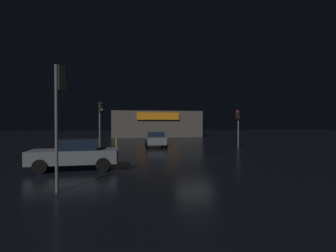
{
  "coord_description": "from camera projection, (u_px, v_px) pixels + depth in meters",
  "views": [
    {
      "loc": [
        -4.47,
        -16.46,
        2.49
      ],
      "look_at": [
        -1.1,
        4.71,
        2.17
      ],
      "focal_mm": 26.61,
      "sensor_mm": 36.0,
      "label": 1
    }
  ],
  "objects": [
    {
      "name": "traffic_signal_main",
      "position": [
        60.0,
        96.0,
        8.86
      ],
      "size": [
        0.42,
        0.42,
        4.52
      ],
      "color": "#595B60",
      "rests_on": "ground"
    },
    {
      "name": "bollard_kerb_a",
      "position": [
        116.0,
        142.0,
        24.9
      ],
      "size": [
        0.12,
        0.12,
        0.95
      ],
      "primitive_type": "cylinder",
      "color": "gold",
      "rests_on": "ground"
    },
    {
      "name": "car_far",
      "position": [
        156.0,
        139.0,
        25.28
      ],
      "size": [
        2.11,
        4.53,
        1.53
      ],
      "color": "slate",
      "rests_on": "ground"
    },
    {
      "name": "traffic_signal_opposite",
      "position": [
        100.0,
        116.0,
        22.76
      ],
      "size": [
        0.42,
        0.42,
        4.36
      ],
      "color": "#595B60",
      "rests_on": "ground"
    },
    {
      "name": "car_near",
      "position": [
        76.0,
        154.0,
        13.11
      ],
      "size": [
        4.55,
        2.1,
        1.63
      ],
      "color": "slate",
      "rests_on": "ground"
    },
    {
      "name": "traffic_signal_cross_right",
      "position": [
        238.0,
        121.0,
        24.92
      ],
      "size": [
        0.42,
        0.43,
        3.69
      ],
      "color": "#595B60",
      "rests_on": "ground"
    },
    {
      "name": "store_building",
      "position": [
        155.0,
        124.0,
        44.57
      ],
      "size": [
        14.86,
        9.25,
        4.36
      ],
      "color": "#4C4742",
      "rests_on": "ground"
    },
    {
      "name": "ground_plane",
      "position": [
        195.0,
        159.0,
        16.99
      ],
      "size": [
        120.0,
        120.0,
        0.0
      ],
      "primitive_type": "plane",
      "color": "black"
    }
  ]
}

